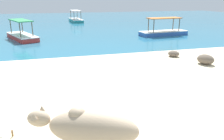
% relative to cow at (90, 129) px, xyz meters
% --- Properties ---
extents(sand_beach, '(18.00, 14.00, 0.04)m').
position_rel_cow_xyz_m(sand_beach, '(1.81, 0.38, -0.71)').
color(sand_beach, beige).
rests_on(sand_beach, ground).
extents(water_surface, '(60.00, 36.00, 0.03)m').
position_rel_cow_xyz_m(water_surface, '(1.81, 22.38, -0.73)').
color(water_surface, teal).
rests_on(water_surface, ground).
extents(cow, '(1.83, 1.10, 1.04)m').
position_rel_cow_xyz_m(cow, '(0.00, 0.00, 0.00)').
color(cow, tan).
rests_on(cow, sand_beach).
extents(shore_rock_large, '(0.79, 0.88, 0.41)m').
position_rel_cow_xyz_m(shore_rock_large, '(5.69, 4.66, -0.48)').
color(shore_rock_large, '#6B5B4C').
rests_on(shore_rock_large, sand_beach).
extents(shore_rock_medium, '(0.69, 0.68, 0.28)m').
position_rel_cow_xyz_m(shore_rock_medium, '(5.07, 6.16, -0.55)').
color(shore_rock_medium, '#6B5B4C').
rests_on(shore_rock_medium, sand_beach).
extents(boat_red, '(2.46, 3.84, 1.29)m').
position_rel_cow_xyz_m(boat_red, '(-2.36, 13.18, -0.44)').
color(boat_red, '#C63833').
rests_on(boat_red, water_surface).
extents(boat_teal, '(1.42, 3.75, 1.29)m').
position_rel_cow_xyz_m(boat_teal, '(2.49, 23.88, -0.44)').
color(boat_teal, teal).
rests_on(boat_teal, water_surface).
extents(boat_blue, '(3.76, 1.48, 1.29)m').
position_rel_cow_xyz_m(boat_blue, '(7.67, 12.21, -0.44)').
color(boat_blue, '#3866B7').
rests_on(boat_blue, water_surface).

